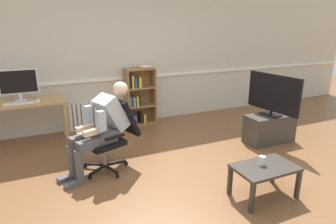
% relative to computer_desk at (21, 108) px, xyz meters
% --- Properties ---
extents(ground_plane, '(18.00, 18.00, 0.00)m').
position_rel_computer_desk_xyz_m(ground_plane, '(1.84, -2.15, -0.65)').
color(ground_plane, brown).
extents(back_wall, '(12.00, 0.13, 2.70)m').
position_rel_computer_desk_xyz_m(back_wall, '(1.84, 0.50, 0.70)').
color(back_wall, beige).
rests_on(back_wall, ground_plane).
extents(computer_desk, '(1.38, 0.59, 0.76)m').
position_rel_computer_desk_xyz_m(computer_desk, '(0.00, 0.00, 0.00)').
color(computer_desk, tan).
rests_on(computer_desk, ground_plane).
extents(imac_monitor, '(0.58, 0.14, 0.50)m').
position_rel_computer_desk_xyz_m(imac_monitor, '(0.02, 0.08, 0.40)').
color(imac_monitor, silver).
rests_on(imac_monitor, computer_desk).
extents(keyboard, '(0.44, 0.12, 0.02)m').
position_rel_computer_desk_xyz_m(keyboard, '(0.00, -0.14, 0.12)').
color(keyboard, white).
rests_on(keyboard, computer_desk).
extents(computer_mouse, '(0.06, 0.10, 0.03)m').
position_rel_computer_desk_xyz_m(computer_mouse, '(0.27, -0.12, 0.12)').
color(computer_mouse, white).
rests_on(computer_mouse, computer_desk).
extents(bookshelf, '(0.58, 0.29, 1.17)m').
position_rel_computer_desk_xyz_m(bookshelf, '(2.07, 0.29, -0.10)').
color(bookshelf, olive).
rests_on(bookshelf, ground_plane).
extents(radiator, '(0.75, 0.08, 0.52)m').
position_rel_computer_desk_xyz_m(radiator, '(1.11, 0.39, -0.39)').
color(radiator, white).
rests_on(radiator, ground_plane).
extents(office_chair, '(0.82, 0.68, 0.97)m').
position_rel_computer_desk_xyz_m(office_chair, '(1.16, -1.30, -0.13)').
color(office_chair, black).
rests_on(office_chair, ground_plane).
extents(person_seated, '(1.04, 0.62, 1.20)m').
position_rel_computer_desk_xyz_m(person_seated, '(1.00, -1.35, -0.00)').
color(person_seated, '#4C4C51').
rests_on(person_seated, ground_plane).
extents(tv_stand, '(0.83, 0.39, 0.48)m').
position_rel_computer_desk_xyz_m(tv_stand, '(3.79, -1.50, -0.41)').
color(tv_stand, '#3D3833').
rests_on(tv_stand, ground_plane).
extents(tv_screen, '(0.24, 0.99, 0.68)m').
position_rel_computer_desk_xyz_m(tv_screen, '(3.80, -1.49, 0.19)').
color(tv_screen, black).
rests_on(tv_screen, tv_stand).
extents(coffee_table, '(0.72, 0.45, 0.39)m').
position_rel_computer_desk_xyz_m(coffee_table, '(2.56, -2.74, -0.32)').
color(coffee_table, '#332D28').
rests_on(coffee_table, ground_plane).
extents(drinking_glass, '(0.07, 0.07, 0.11)m').
position_rel_computer_desk_xyz_m(drinking_glass, '(2.55, -2.69, -0.21)').
color(drinking_glass, silver).
rests_on(drinking_glass, coffee_table).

